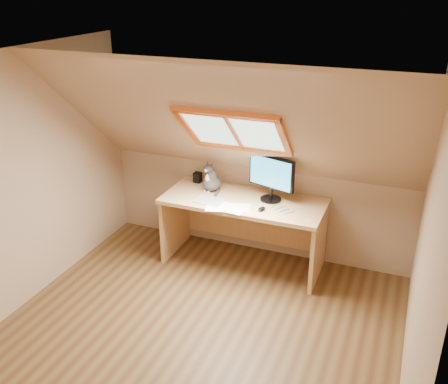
% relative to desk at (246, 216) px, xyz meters
% --- Properties ---
extents(ground, '(3.50, 3.50, 0.00)m').
position_rel_desk_xyz_m(ground, '(0.01, -1.45, -0.55)').
color(ground, brown).
rests_on(ground, ground).
extents(room_shell, '(3.52, 3.52, 2.41)m').
position_rel_desk_xyz_m(room_shell, '(0.01, -1.55, 0.88)').
color(room_shell, tan).
rests_on(room_shell, ground).
extents(desk, '(1.72, 0.75, 0.78)m').
position_rel_desk_xyz_m(desk, '(0.00, 0.00, 0.00)').
color(desk, tan).
rests_on(desk, ground).
extents(monitor, '(0.51, 0.22, 0.49)m').
position_rel_desk_xyz_m(monitor, '(0.27, 0.00, 0.51)').
color(monitor, black).
rests_on(monitor, desk).
extents(cat, '(0.25, 0.28, 0.35)m').
position_rel_desk_xyz_m(cat, '(-0.41, 0.01, 0.36)').
color(cat, '#453F3D').
rests_on(cat, desk).
extents(desk_speaker, '(0.09, 0.09, 0.12)m').
position_rel_desk_xyz_m(desk_speaker, '(-0.65, 0.18, 0.29)').
color(desk_speaker, black).
rests_on(desk_speaker, desk).
extents(graphics_tablet, '(0.31, 0.23, 0.01)m').
position_rel_desk_xyz_m(graphics_tablet, '(-0.31, -0.26, 0.24)').
color(graphics_tablet, '#B2B2B7').
rests_on(graphics_tablet, desk).
extents(mouse, '(0.08, 0.12, 0.03)m').
position_rel_desk_xyz_m(mouse, '(0.26, -0.27, 0.25)').
color(mouse, black).
rests_on(mouse, desk).
extents(papers, '(0.35, 0.30, 0.01)m').
position_rel_desk_xyz_m(papers, '(-0.09, -0.33, 0.24)').
color(papers, white).
rests_on(papers, desk).
extents(cables, '(0.51, 0.26, 0.01)m').
position_rel_desk_xyz_m(cables, '(0.35, -0.19, 0.24)').
color(cables, silver).
rests_on(cables, desk).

